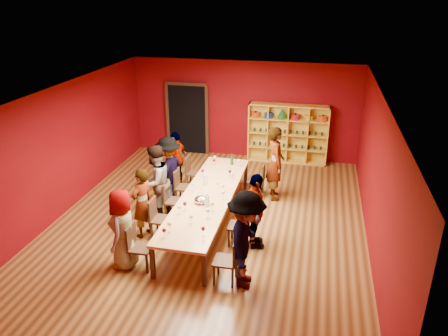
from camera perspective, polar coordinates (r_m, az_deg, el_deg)
The scene contains 43 objects.
room_shell at distance 9.43m, azimuth -2.21°, elevation 0.61°, with size 7.10×9.10×3.04m.
tasting_table at distance 9.76m, azimuth -2.14°, elevation -3.75°, with size 1.10×4.50×0.75m.
doorway at distance 14.05m, azimuth -4.75°, elevation 6.44°, with size 1.40×0.17×2.30m.
shelving_unit at distance 13.41m, azimuth 8.34°, elevation 4.85°, with size 2.40×0.40×1.80m.
chair_person_left_0 at distance 8.59m, azimuth -11.30°, elevation -9.76°, with size 0.42×0.42×0.89m.
person_left_0 at distance 8.54m, azimuth -13.09°, elevation -7.78°, with size 0.78×0.43×1.59m, color #131635.
chair_person_left_1 at distance 9.47m, azimuth -8.65°, elevation -6.27°, with size 0.42×0.42×0.89m.
person_left_1 at distance 9.46m, azimuth -10.64°, elevation -4.51°, with size 0.57×0.42×1.56m, color #47464B.
chair_person_left_2 at distance 10.20m, azimuth -6.92°, elevation -3.96°, with size 0.42×0.42×0.89m.
person_left_2 at distance 10.15m, azimuth -8.95°, elevation -1.81°, with size 0.85×0.47×1.76m, color #535459.
chair_person_left_3 at distance 10.85m, azimuth -5.61°, elevation -2.19°, with size 0.42×0.42×0.89m.
person_left_3 at distance 10.80m, azimuth -7.25°, elevation -0.32°, with size 1.10×0.45×1.70m, color #545459.
chair_person_left_4 at distance 11.65m, azimuth -4.23°, elevation -0.34°, with size 0.42×0.42×0.89m.
person_left_4 at distance 11.66m, azimuth -6.21°, elevation 1.09°, with size 0.91×0.41×1.55m, color silver.
chair_person_right_0 at distance 8.04m, azimuth 0.74°, elevation -11.73°, with size 0.42×0.42×0.89m.
person_right_0 at distance 7.76m, azimuth 2.90°, elevation -9.39°, with size 1.19×0.49×1.84m, color #131536.
chair_person_right_1 at distance 9.11m, azimuth 2.41°, elevation -7.28°, with size 0.42×0.42×0.89m.
person_right_1 at distance 8.91m, azimuth 4.12°, elevation -5.67°, with size 0.96×0.44×1.63m, color #151A39.
chair_person_right_4 at distance 11.19m, azimuth 4.58°, elevation -1.34°, with size 0.42×0.42×0.89m.
person_right_4 at distance 10.98m, azimuth 6.75°, elevation 0.63°, with size 0.69×0.50×1.89m, color #46454A.
wine_glass_0 at distance 8.91m, azimuth -5.84°, elevation -5.16°, with size 0.08×0.08×0.20m.
wine_glass_1 at distance 8.72m, azimuth -2.13°, elevation -5.61°, with size 0.09×0.09×0.22m.
wine_glass_2 at distance 11.22m, azimuth -1.31°, elevation 0.97°, with size 0.08×0.08×0.19m.
wine_glass_3 at distance 8.15m, azimuth -2.75°, elevation -7.97°, with size 0.08×0.08×0.19m.
wine_glass_4 at distance 8.97m, azimuth -1.57°, elevation -4.73°, with size 0.09×0.09×0.22m.
wine_glass_5 at distance 8.56m, azimuth -4.33°, elevation -6.41°, with size 0.08×0.08×0.19m.
wine_glass_6 at distance 8.32m, azimuth -7.14°, elevation -7.30°, with size 0.09×0.09×0.22m.
wine_glass_7 at distance 11.46m, azimuth -1.22°, elevation 1.41°, with size 0.07×0.07×0.18m.
wine_glass_8 at distance 11.14m, azimuth 1.97°, elevation 0.87°, with size 0.08×0.08×0.21m.
wine_glass_9 at distance 10.52m, azimuth 0.77°, elevation -0.51°, with size 0.08×0.08×0.20m.
wine_glass_10 at distance 9.93m, azimuth -0.81°, elevation -2.00°, with size 0.08×0.08×0.20m.
wine_glass_11 at distance 9.46m, azimuth -0.15°, elevation -3.26°, with size 0.08×0.08×0.21m.
wine_glass_12 at distance 9.87m, azimuth -3.99°, elevation -2.22°, with size 0.08×0.08×0.20m.
wine_glass_13 at distance 9.74m, azimuth -0.22°, elevation -2.39°, with size 0.09×0.09×0.22m.
wine_glass_14 at distance 10.61m, azimuth -2.81°, elevation -0.40°, with size 0.07×0.07×0.19m.
wine_glass_15 at distance 10.39m, azimuth 1.10°, elevation -0.80°, with size 0.08×0.08×0.21m.
wine_glass_16 at distance 9.21m, azimuth -2.98°, elevation -4.20°, with size 0.07×0.07×0.18m.
wine_glass_17 at distance 8.16m, azimuth -7.83°, elevation -8.12°, with size 0.08×0.08×0.19m.
wine_glass_18 at distance 9.04m, azimuth -5.13°, elevation -4.72°, with size 0.08×0.08×0.20m.
spittoon_bowl at distance 9.35m, azimuth -3.02°, elevation -4.17°, with size 0.30×0.30×0.16m, color silver.
carafe_a at distance 10.19m, azimuth -2.43°, elevation -1.45°, with size 0.12×0.12×0.28m.
carafe_b at distance 9.20m, azimuth -2.24°, elevation -4.21°, with size 0.14×0.14×0.29m.
wine_bottle at distance 11.29m, azimuth 1.03°, elevation 0.98°, with size 0.09×0.09×0.30m.
Camera 1 is at (2.25, -8.44, 5.05)m, focal length 35.00 mm.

